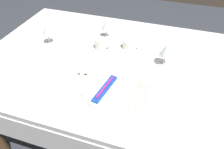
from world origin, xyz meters
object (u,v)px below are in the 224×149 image
Objects in this scene: toothbrush_package at (105,88)px; dinner_knife at (135,95)px; spoon_dessert at (146,96)px; wine_glass_right at (106,26)px; coffee_cup_right at (130,44)px; wine_glass_centre at (47,31)px; coffee_cup_left at (101,44)px; fork_outer at (80,82)px; fork_inner at (75,81)px; dinner_plate at (105,91)px; wine_glass_left at (166,50)px; spoon_soup at (141,92)px.

toothbrush_package is 0.16m from dinner_knife.
wine_glass_right reaches higher than spoon_dessert.
wine_glass_centre is at bearing -169.99° from coffee_cup_right.
dinner_knife is 0.46m from coffee_cup_left.
coffee_cup_left is 0.71× the size of wine_glass_centre.
toothbrush_package is 0.21m from spoon_dessert.
fork_outer is (-0.15, 0.02, -0.02)m from toothbrush_package.
fork_inner is at bearing -95.60° from coffee_cup_left.
wine_glass_left is at bearing 51.17° from dinner_plate.
spoon_dessert is 0.49m from coffee_cup_left.
spoon_soup reaches higher than fork_outer.
dinner_knife is at bearing -24.37° from wine_glass_centre.
coffee_cup_left is 0.37m from wine_glass_centre.
spoon_dessert is (0.36, 0.01, 0.00)m from fork_outer.
wine_glass_left reaches higher than spoon_dessert.
coffee_cup_right is at bearing 112.74° from spoon_soup.
fork_inner is (-0.18, 0.03, -0.01)m from dinner_plate.
fork_inner is 0.54m from wine_glass_left.
fork_inner is 0.45m from coffee_cup_right.
wine_glass_centre is at bearing 158.34° from spoon_dessert.
wine_glass_left is (0.26, 0.32, 0.08)m from toothbrush_package.
fork_inner is at bearing -91.51° from wine_glass_right.
toothbrush_package is 0.42m from wine_glass_left.
spoon_dessert is at bearing -100.22° from wine_glass_left.
coffee_cup_right is at bearing 10.01° from wine_glass_centre.
spoon_soup is at bearing 15.56° from dinner_plate.
toothbrush_package is 0.93× the size of fork_outer.
toothbrush_package is 0.19m from fork_inner.
coffee_cup_left is 0.78× the size of wine_glass_right.
wine_glass_right is at bearing 126.53° from spoon_soup.
dinner_knife is 1.09× the size of spoon_dessert.
spoon_dessert is 1.50× the size of wine_glass_centre.
wine_glass_right is (-0.35, 0.47, 0.08)m from spoon_soup.
wine_glass_right is (-0.20, 0.10, 0.04)m from coffee_cup_right.
coffee_cup_left reaches higher than spoon_soup.
toothbrush_package is 1.96× the size of coffee_cup_right.
dinner_knife is 1.64× the size of wine_glass_centre.
toothbrush_package is 1.52× the size of wine_glass_centre.
dinner_plate is at bearing 0.00° from toothbrush_package.
wine_glass_left is at bearing 79.78° from spoon_dessert.
dinner_plate reaches higher than fork_inner.
dinner_plate is 1.63× the size of wine_glass_left.
toothbrush_package is 0.42m from coffee_cup_right.
spoon_soup is at bearing -67.26° from coffee_cup_right.
spoon_dessert is (0.03, -0.01, 0.00)m from spoon_soup.
coffee_cup_right is 0.55m from wine_glass_centre.
wine_glass_left reaches higher than fork_inner.
coffee_cup_left reaches higher than coffee_cup_right.
coffee_cup_right reaches higher than fork_inner.
wine_glass_right is at bearing 92.15° from fork_outer.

